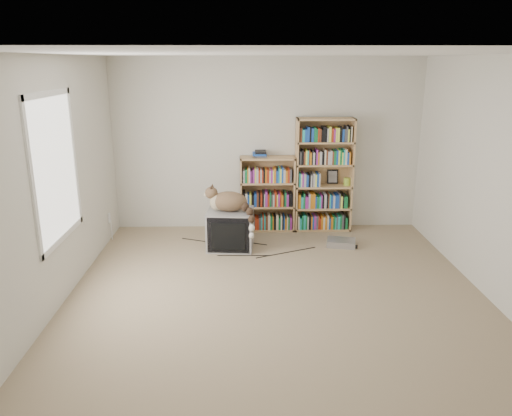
{
  "coord_description": "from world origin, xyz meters",
  "views": [
    {
      "loc": [
        -0.35,
        -4.76,
        2.44
      ],
      "look_at": [
        -0.2,
        1.0,
        0.73
      ],
      "focal_mm": 35.0,
      "sensor_mm": 36.0,
      "label": 1
    }
  ],
  "objects_px": {
    "crt_tv": "(231,229)",
    "bookcase_short": "(267,196)",
    "cat": "(232,205)",
    "bookcase_tall": "(323,177)",
    "dvd_player": "(341,243)"
  },
  "relations": [
    {
      "from": "cat",
      "to": "bookcase_short",
      "type": "distance_m",
      "value": 0.97
    },
    {
      "from": "cat",
      "to": "dvd_player",
      "type": "distance_m",
      "value": 1.59
    },
    {
      "from": "cat",
      "to": "bookcase_tall",
      "type": "distance_m",
      "value": 1.57
    },
    {
      "from": "crt_tv",
      "to": "bookcase_tall",
      "type": "bearing_deg",
      "value": 33.7
    },
    {
      "from": "dvd_player",
      "to": "bookcase_tall",
      "type": "bearing_deg",
      "value": 114.63
    },
    {
      "from": "cat",
      "to": "dvd_player",
      "type": "bearing_deg",
      "value": 10.14
    },
    {
      "from": "cat",
      "to": "bookcase_tall",
      "type": "relative_size",
      "value": 0.42
    },
    {
      "from": "crt_tv",
      "to": "bookcase_short",
      "type": "xyz_separation_m",
      "value": [
        0.53,
        0.75,
        0.25
      ]
    },
    {
      "from": "bookcase_tall",
      "to": "dvd_player",
      "type": "xyz_separation_m",
      "value": [
        0.16,
        -0.74,
        -0.75
      ]
    },
    {
      "from": "crt_tv",
      "to": "dvd_player",
      "type": "relative_size",
      "value": 1.68
    },
    {
      "from": "cat",
      "to": "bookcase_short",
      "type": "bearing_deg",
      "value": 65.54
    },
    {
      "from": "dvd_player",
      "to": "crt_tv",
      "type": "bearing_deg",
      "value": -166.98
    },
    {
      "from": "bookcase_tall",
      "to": "bookcase_short",
      "type": "distance_m",
      "value": 0.87
    },
    {
      "from": "crt_tv",
      "to": "bookcase_tall",
      "type": "distance_m",
      "value": 1.64
    },
    {
      "from": "bookcase_tall",
      "to": "cat",
      "type": "bearing_deg",
      "value": -148.08
    }
  ]
}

